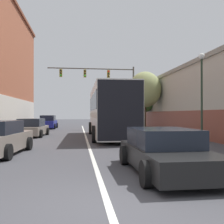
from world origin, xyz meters
TOP-DOWN VIEW (x-y plane):
  - ground_plane at (0.00, 0.00)m, footprint 160.00×160.00m
  - lane_center_line at (0.00, 13.49)m, footprint 0.14×38.98m
  - building_right_storefront at (10.58, 14.93)m, footprint 6.48×26.63m
  - bus at (1.71, 13.84)m, footprint 2.93×10.60m
  - hatchback_foreground at (1.93, 2.51)m, footprint 2.15×4.46m
  - parked_car_left_near at (-3.99, 26.12)m, footprint 1.97×4.49m
  - parked_car_left_mid at (-4.00, 15.49)m, footprint 2.22×4.15m
  - traffic_signal_gantry at (2.34, 22.96)m, footprint 9.19×0.36m
  - street_lamp at (5.57, 7.60)m, footprint 0.31×0.31m
  - street_tree_near at (5.95, 20.24)m, footprint 3.18×2.86m
  - street_tree_far at (6.70, 23.97)m, footprint 3.56×3.20m

SIDE VIEW (x-z plane):
  - ground_plane at x=0.00m, z-range 0.00..0.00m
  - lane_center_line at x=0.00m, z-range 0.00..0.01m
  - hatchback_foreground at x=1.93m, z-range -0.02..1.23m
  - parked_car_left_mid at x=-4.00m, z-range -0.04..1.30m
  - parked_car_left_near at x=-3.99m, z-range -0.05..1.48m
  - bus at x=1.71m, z-range 0.21..3.74m
  - street_lamp at x=5.57m, z-range 0.31..5.03m
  - building_right_storefront at x=10.58m, z-range 0.12..5.62m
  - street_tree_far at x=6.70m, z-range 0.93..6.71m
  - street_tree_near at x=5.95m, z-range 1.16..7.00m
  - traffic_signal_gantry at x=2.34m, z-range 1.69..8.48m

